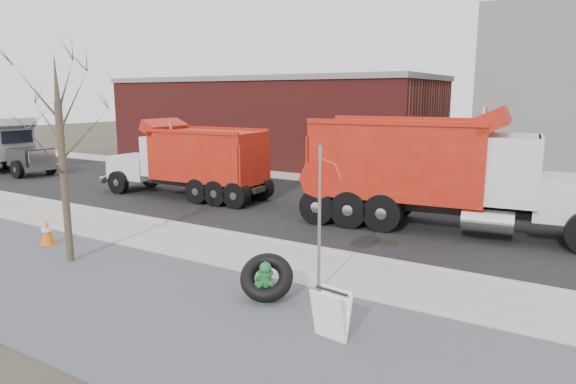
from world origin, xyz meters
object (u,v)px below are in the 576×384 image
Objects in this scene: dump_truck_red_a at (440,168)px; truck_tire at (267,277)px; sandwich_board at (331,314)px; dump_truck_red_b at (191,159)px; fire_hydrant at (265,284)px; dump_truck_grey at (4,145)px; stop_sign at (320,196)px.

truck_tire is at bearing -106.66° from dump_truck_red_a.
dump_truck_red_b is (-10.65, 8.18, 1.13)m from sandwich_board.
sandwich_board is at bearing -24.63° from truck_tire.
fire_hydrant is 0.15m from truck_tire.
dump_truck_red_a reaches higher than dump_truck_red_b.
dump_truck_grey is at bearing 175.04° from fire_hydrant.
sandwich_board is 8.63m from dump_truck_red_a.
truck_tire is 0.15× the size of dump_truck_red_a.
truck_tire is at bearing 124.34° from fire_hydrant.
fire_hydrant is at bearing 166.17° from sandwich_board.
dump_truck_red_a is at bearing 178.70° from dump_truck_red_b.
truck_tire is 0.22× the size of dump_truck_grey.
dump_truck_grey is (-22.98, 6.37, -0.63)m from stop_sign.
fire_hydrant is 0.13× the size of dump_truck_grey.
dump_truck_red_a is 1.28× the size of dump_truck_red_b.
truck_tire is 11.41m from dump_truck_red_b.
stop_sign is (0.70, 1.00, 1.73)m from fire_hydrant.
dump_truck_red_b reaches higher than sandwich_board.
stop_sign is at bearing 132.69° from sandwich_board.
truck_tire is 2.01m from stop_sign.
dump_truck_grey is (-22.24, 7.26, 1.01)m from truck_tire.
dump_truck_grey reaches higher than fire_hydrant.
truck_tire is 7.85m from dump_truck_red_a.
dump_truck_grey is at bearing 174.22° from dump_truck_red_a.
dump_truck_red_b is (-9.45, 6.40, -0.52)m from stop_sign.
truck_tire is 2.13m from sandwich_board.
dump_truck_red_b is (-8.71, 7.29, 1.12)m from truck_tire.
fire_hydrant is at bearing -68.99° from truck_tire.
stop_sign reaches higher than fire_hydrant.
dump_truck_red_b is 13.53m from dump_truck_grey.
fire_hydrant is 0.11× the size of dump_truck_red_b.
stop_sign is 3.54× the size of sandwich_board.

